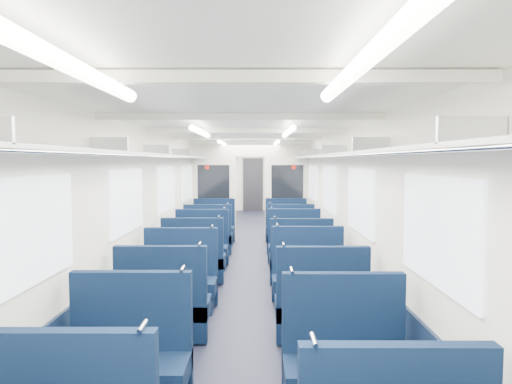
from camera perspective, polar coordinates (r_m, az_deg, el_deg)
floor at (r=8.48m, az=-0.95°, el=-9.00°), size 2.80×18.00×0.01m
ceiling at (r=8.28m, az=-0.97°, el=7.06°), size 2.80×18.00×0.01m
wall_left at (r=8.44m, az=-10.51°, el=-1.05°), size 0.02×18.00×2.35m
dado_left at (r=8.55m, az=-10.34°, el=-6.56°), size 0.03×17.90×0.70m
wall_right at (r=8.39m, az=8.65°, el=-1.06°), size 0.02×18.00×2.35m
dado_right at (r=8.50m, az=8.49°, el=-6.61°), size 0.03×17.90×0.70m
wall_far at (r=17.28m, az=-0.38°, el=1.54°), size 2.80×0.02×2.35m
luggage_rack_left at (r=8.38m, az=-9.32°, el=4.40°), size 0.36×17.40×0.18m
luggage_rack_right at (r=8.33m, az=7.43°, el=4.42°), size 0.36×17.40×0.18m
windows at (r=7.82m, az=-1.03°, el=0.43°), size 2.78×15.60×0.75m
ceiling_fittings at (r=8.01m, az=-1.00°, el=6.73°), size 2.70×16.06×0.11m
end_door at (r=17.23m, az=-0.39°, el=0.95°), size 0.75×0.06×2.00m
bulkhead at (r=10.81m, az=-0.70°, el=0.41°), size 2.80×0.10×2.35m
seat_6 at (r=3.85m, az=-15.76°, el=-20.30°), size 0.95×0.52×1.06m
seat_7 at (r=3.75m, az=11.18°, el=-20.95°), size 0.95×0.52×1.06m
seat_8 at (r=5.06m, az=-11.51°, el=-14.25°), size 0.95×0.52×1.06m
seat_9 at (r=4.98m, az=8.13°, el=-14.50°), size 0.95×0.52×1.06m
seat_10 at (r=5.99m, az=-9.55°, el=-11.32°), size 0.95×0.52×1.06m
seat_11 at (r=6.08m, az=6.59°, el=-11.08°), size 0.95×0.52×1.06m
seat_12 at (r=7.22m, az=-7.83°, el=-8.67°), size 0.95×0.52×1.06m
seat_13 at (r=7.11m, az=5.61°, el=-8.85°), size 0.95×0.52×1.06m
seat_14 at (r=8.17m, az=-6.87°, el=-7.19°), size 0.95×0.52×1.06m
seat_15 at (r=8.22m, az=4.86°, el=-7.10°), size 0.95×0.52×1.06m
seat_16 at (r=9.27m, az=-6.01°, el=-5.84°), size 0.95×0.52×1.06m
seat_17 at (r=9.32m, az=4.29°, el=-5.78°), size 0.95×0.52×1.06m
seat_18 at (r=10.43m, az=-5.32°, el=-4.75°), size 0.95×0.52×1.06m
seat_19 at (r=10.48m, az=3.82°, el=-4.70°), size 0.95×0.52×1.06m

